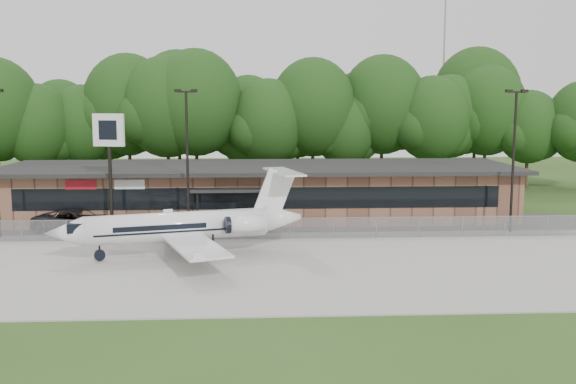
{
  "coord_description": "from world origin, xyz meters",
  "views": [
    {
      "loc": [
        -0.32,
        -27.96,
        9.36
      ],
      "look_at": [
        1.74,
        12.0,
        3.73
      ],
      "focal_mm": 40.0,
      "sensor_mm": 36.0,
      "label": 1
    }
  ],
  "objects": [
    {
      "name": "business_jet",
      "position": [
        -4.51,
        10.48,
        1.86
      ],
      "size": [
        15.39,
        13.83,
        5.21
      ],
      "rotation": [
        0.0,
        0.0,
        0.25
      ],
      "color": "white",
      "rests_on": "ground"
    },
    {
      "name": "parking_lot",
      "position": [
        0.0,
        19.5,
        0.03
      ],
      "size": [
        50.0,
        9.0,
        0.06
      ],
      "primitive_type": "cube",
      "color": "#383835",
      "rests_on": "ground"
    },
    {
      "name": "light_pole_mid",
      "position": [
        -5.0,
        16.5,
        5.98
      ],
      "size": [
        1.55,
        0.3,
        10.23
      ],
      "color": "black",
      "rests_on": "ground"
    },
    {
      "name": "pole_sign",
      "position": [
        -10.38,
        16.79,
        6.56
      ],
      "size": [
        2.24,
        0.79,
        8.57
      ],
      "rotation": [
        0.0,
        0.0,
        -0.24
      ],
      "color": "black",
      "rests_on": "ground"
    },
    {
      "name": "treeline",
      "position": [
        0.0,
        42.0,
        7.5
      ],
      "size": [
        72.0,
        12.0,
        15.0
      ],
      "primitive_type": null,
      "color": "#183210",
      "rests_on": "ground"
    },
    {
      "name": "suv",
      "position": [
        -13.23,
        18.26,
        0.86
      ],
      "size": [
        6.75,
        4.48,
        1.72
      ],
      "primitive_type": "imported",
      "rotation": [
        0.0,
        0.0,
        1.29
      ],
      "color": "#2D2E30",
      "rests_on": "ground"
    },
    {
      "name": "fence",
      "position": [
        0.0,
        15.0,
        0.78
      ],
      "size": [
        46.0,
        0.04,
        1.52
      ],
      "color": "gray",
      "rests_on": "ground"
    },
    {
      "name": "ground",
      "position": [
        0.0,
        0.0,
        0.0
      ],
      "size": [
        160.0,
        160.0,
        0.0
      ],
      "primitive_type": "plane",
      "color": "#2F4217",
      "rests_on": "ground"
    },
    {
      "name": "apron",
      "position": [
        0.0,
        8.0,
        0.04
      ],
      "size": [
        64.0,
        18.0,
        0.08
      ],
      "primitive_type": "cube",
      "color": "#9E9B93",
      "rests_on": "ground"
    },
    {
      "name": "light_pole_right",
      "position": [
        18.0,
        16.5,
        5.98
      ],
      "size": [
        1.55,
        0.3,
        10.23
      ],
      "color": "black",
      "rests_on": "ground"
    },
    {
      "name": "radio_mast",
      "position": [
        22.0,
        48.0,
        12.5
      ],
      "size": [
        0.2,
        0.2,
        25.0
      ],
      "primitive_type": "cylinder",
      "color": "gray",
      "rests_on": "ground"
    },
    {
      "name": "terminal",
      "position": [
        -0.0,
        23.94,
        2.18
      ],
      "size": [
        41.0,
        11.65,
        4.3
      ],
      "color": "#8F5F47",
      "rests_on": "ground"
    }
  ]
}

